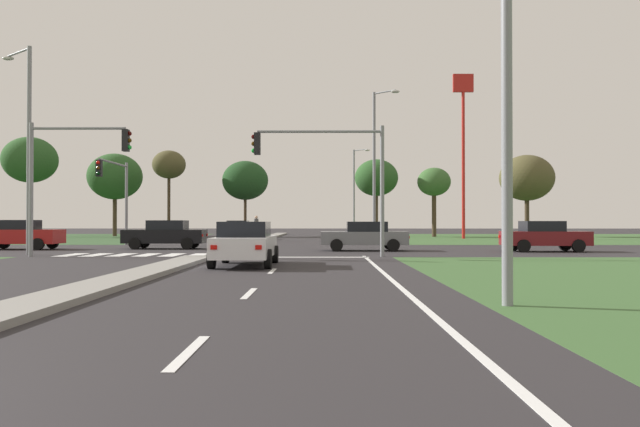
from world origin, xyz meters
name	(u,v)px	position (x,y,z in m)	size (l,w,h in m)	color
ground_plane	(229,250)	(0.00, 30.00, 0.00)	(200.00, 200.00, 0.00)	#282628
grass_verge_far_right	(545,238)	(25.50, 54.50, 0.00)	(35.00, 35.00, 0.01)	#385B2D
median_island_near	(108,283)	(0.00, 11.00, 0.07)	(1.20, 22.00, 0.14)	gray
median_island_far	(269,237)	(0.00, 55.00, 0.07)	(1.20, 36.00, 0.14)	gray
lane_dash_near	(189,352)	(3.50, 3.53, 0.01)	(0.14, 2.00, 0.01)	silver
lane_dash_second	(249,293)	(3.50, 9.53, 0.01)	(0.14, 2.00, 0.01)	silver
lane_dash_third	(272,271)	(3.50, 15.53, 0.01)	(0.14, 2.00, 0.01)	silver
edge_line_right	(394,282)	(6.85, 12.00, 0.01)	(0.14, 24.00, 0.01)	silver
stop_bar_near	(294,257)	(3.80, 23.00, 0.01)	(6.40, 0.50, 0.01)	silver
crosswalk_bar_near	(71,255)	(-6.40, 24.80, 0.01)	(0.70, 2.80, 0.01)	silver
crosswalk_bar_second	(97,255)	(-5.25, 24.80, 0.01)	(0.70, 2.80, 0.01)	silver
crosswalk_bar_third	(122,255)	(-4.10, 24.80, 0.01)	(0.70, 2.80, 0.01)	silver
crosswalk_bar_fourth	(147,255)	(-2.95, 24.80, 0.01)	(0.70, 2.80, 0.01)	silver
crosswalk_bar_fifth	(172,255)	(-1.80, 24.80, 0.01)	(0.70, 2.80, 0.01)	silver
crosswalk_bar_sixth	(198,255)	(-0.65, 24.80, 0.01)	(0.70, 2.80, 0.01)	silver
car_grey_near	(364,236)	(7.20, 29.10, 0.78)	(4.53, 2.10, 1.51)	slate
car_black_second	(166,234)	(-3.74, 31.29, 0.81)	(4.48, 1.98, 1.58)	black
car_red_third	(20,234)	(-11.50, 30.50, 0.82)	(4.31, 2.01, 1.60)	#A31919
car_maroon_fourth	(544,236)	(16.23, 28.16, 0.79)	(4.24, 1.96, 1.55)	maroon
car_white_fifth	(245,243)	(2.37, 17.91, 0.78)	(2.04, 4.60, 1.52)	silver
car_beige_sixth	(238,230)	(-2.22, 49.73, 0.81)	(2.10, 4.38, 1.59)	#BCAD8E
traffic_signal_near_left	(67,165)	(-6.04, 23.40, 3.98)	(4.45, 0.32, 5.81)	gray
traffic_signal_far_left	(116,186)	(-7.60, 34.60, 3.70)	(0.32, 5.30, 5.30)	gray
traffic_signal_near_right	(333,165)	(5.49, 23.40, 3.96)	(5.75, 0.32, 5.66)	gray
street_lamp_near	(511,13)	(8.44, 7.46, 5.28)	(0.79, 1.94, 9.51)	gray
street_lamp_second	(27,138)	(-8.57, 25.03, 5.34)	(2.05, 1.61, 9.56)	gray
street_lamp_third	(376,160)	(8.52, 37.75, 5.56)	(1.65, 1.43, 10.07)	gray
street_lamp_fourth	(355,187)	(8.54, 65.74, 5.26)	(1.77, 1.52, 9.45)	gray
pedestrian_at_median	(256,225)	(-0.03, 43.79, 1.25)	(0.34, 0.34, 1.82)	#9E8966
fastfood_pole_sign	(463,122)	(17.42, 52.01, 10.37)	(1.80, 0.40, 14.57)	red
treeline_near	(30,160)	(-23.83, 57.98, 7.53)	(5.29, 5.29, 9.82)	#423323
treeline_second	(115,177)	(-16.54, 61.29, 6.14)	(5.58, 5.58, 8.53)	#423323
treeline_third	(169,165)	(-10.59, 59.87, 7.20)	(3.35, 3.35, 8.70)	#423323
treeline_fourth	(245,181)	(-2.90, 60.19, 5.67)	(4.66, 4.66, 7.66)	#423323
treeline_fifth	(376,178)	(10.35, 59.31, 5.87)	(4.33, 4.33, 7.73)	#423323
treeline_sixth	(434,183)	(16.03, 58.87, 5.37)	(3.30, 3.30, 6.86)	#423323
treeline_seventh	(527,178)	(25.24, 58.90, 5.82)	(5.36, 5.36, 8.12)	#423323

